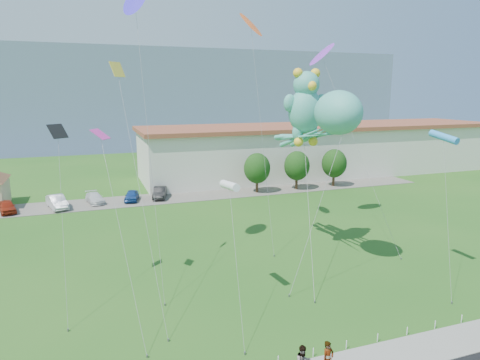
% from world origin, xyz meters
% --- Properties ---
extents(ground, '(160.00, 160.00, 0.00)m').
position_xyz_m(ground, '(0.00, 0.00, 0.00)').
color(ground, '#235818').
rests_on(ground, ground).
extents(parking_strip, '(70.00, 6.00, 0.06)m').
position_xyz_m(parking_strip, '(0.00, 35.00, 0.03)').
color(parking_strip, '#59544C').
rests_on(parking_strip, ground).
extents(hill_ridge, '(160.00, 50.00, 25.00)m').
position_xyz_m(hill_ridge, '(0.00, 120.00, 12.50)').
color(hill_ridge, slate).
rests_on(hill_ridge, ground).
extents(warehouse, '(61.00, 15.00, 8.20)m').
position_xyz_m(warehouse, '(26.00, 44.00, 4.12)').
color(warehouse, beige).
rests_on(warehouse, ground).
extents(rope_fence, '(26.05, 0.05, 0.50)m').
position_xyz_m(rope_fence, '(0.00, -1.30, 0.25)').
color(rope_fence, white).
rests_on(rope_fence, ground).
extents(tree_near, '(3.60, 3.60, 5.47)m').
position_xyz_m(tree_near, '(10.00, 34.00, 3.39)').
color(tree_near, '#3F2B19').
rests_on(tree_near, ground).
extents(tree_mid, '(3.60, 3.60, 5.47)m').
position_xyz_m(tree_mid, '(16.00, 34.00, 3.39)').
color(tree_mid, '#3F2B19').
rests_on(tree_mid, ground).
extents(tree_far, '(3.60, 3.60, 5.47)m').
position_xyz_m(tree_far, '(22.00, 34.00, 3.39)').
color(tree_far, '#3F2B19').
rests_on(tree_far, ground).
extents(pedestrian_left, '(0.74, 0.57, 1.80)m').
position_xyz_m(pedestrian_left, '(-1.19, -3.00, 1.00)').
color(pedestrian_left, gray).
rests_on(pedestrian_left, sidewalk).
extents(parked_car_red, '(2.63, 4.30, 1.37)m').
position_xyz_m(parked_car_red, '(-20.48, 34.25, 0.74)').
color(parked_car_red, maroon).
rests_on(parked_car_red, parking_strip).
extents(parked_car_silver, '(2.86, 4.95, 1.54)m').
position_xyz_m(parked_car_silver, '(-15.21, 34.33, 0.83)').
color(parked_car_silver, '#B9B9C1').
rests_on(parked_car_silver, parking_strip).
extents(parked_car_white, '(2.51, 4.46, 1.22)m').
position_xyz_m(parked_car_white, '(-10.98, 35.51, 0.67)').
color(parked_car_white, silver).
rests_on(parked_car_white, parking_strip).
extents(parked_car_blue, '(2.34, 4.06, 1.30)m').
position_xyz_m(parked_car_blue, '(-6.58, 35.04, 0.71)').
color(parked_car_blue, navy).
rests_on(parked_car_blue, parking_strip).
extents(parked_car_black, '(2.57, 4.56, 1.42)m').
position_xyz_m(parked_car_black, '(-3.00, 35.29, 0.77)').
color(parked_car_black, black).
rests_on(parked_car_black, parking_strip).
extents(octopus_kite, '(6.35, 9.99, 13.64)m').
position_xyz_m(octopus_kite, '(5.49, 8.97, 11.29)').
color(octopus_kite, teal).
rests_on(octopus_kite, ground).
extents(teddy_bear_kite, '(5.13, 9.23, 15.32)m').
position_xyz_m(teddy_bear_kite, '(5.12, 11.72, 12.46)').
color(teddy_bear_kite, teal).
rests_on(teddy_bear_kite, ground).
extents(small_kite_pink, '(2.05, 9.62, 11.25)m').
position_xyz_m(small_kite_pink, '(-10.34, 9.35, 9.50)').
color(small_kite_pink, '#CC2D95').
rests_on(small_kite_pink, ground).
extents(small_kite_orange, '(1.80, 7.03, 20.04)m').
position_xyz_m(small_kite_orange, '(2.98, 18.15, 18.85)').
color(small_kite_orange, orange).
rests_on(small_kite_orange, ground).
extents(small_kite_blue, '(1.80, 8.24, 20.59)m').
position_xyz_m(small_kite_blue, '(-7.46, 14.03, 19.37)').
color(small_kite_blue, '#3425D6').
rests_on(small_kite_blue, ground).
extents(small_kite_yellow, '(1.92, 10.42, 15.44)m').
position_xyz_m(small_kite_yellow, '(-8.90, 10.99, 12.92)').
color(small_kite_yellow, yellow).
rests_on(small_kite_yellow, ground).
extents(small_kite_purple, '(2.99, 11.24, 17.73)m').
position_xyz_m(small_kite_purple, '(10.33, 18.16, 16.61)').
color(small_kite_purple, purple).
rests_on(small_kite_purple, ground).
extents(small_kite_white, '(1.42, 7.02, 8.23)m').
position_xyz_m(small_kite_white, '(-3.18, 5.85, 7.73)').
color(small_kite_white, white).
rests_on(small_kite_white, ground).
extents(small_kite_black, '(1.29, 6.21, 11.46)m').
position_xyz_m(small_kite_black, '(-13.08, 10.45, 9.78)').
color(small_kite_black, black).
rests_on(small_kite_black, ground).
extents(small_kite_cyan, '(2.11, 4.95, 10.86)m').
position_xyz_m(small_kite_cyan, '(12.07, 4.41, 10.34)').
color(small_kite_cyan, '#3294E5').
rests_on(small_kite_cyan, ground).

